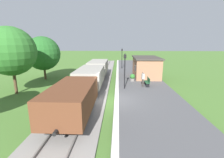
{
  "coord_description": "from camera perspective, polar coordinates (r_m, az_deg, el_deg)",
  "views": [
    {
      "loc": [
        0.5,
        -12.71,
        5.05
      ],
      "look_at": [
        -0.05,
        1.35,
        1.73
      ],
      "focal_mm": 25.19,
      "sensor_mm": 36.0,
      "label": 1
    }
  ],
  "objects": [
    {
      "name": "lamp_post_near",
      "position": [
        16.18,
        4.69,
        5.24
      ],
      "size": [
        0.28,
        0.28,
        3.7
      ],
      "color": "black",
      "rests_on": "platform_slab"
    },
    {
      "name": "lamp_post_far",
      "position": [
        29.16,
        3.64,
        8.83
      ],
      "size": [
        0.28,
        0.28,
        3.7
      ],
      "color": "black",
      "rests_on": "platform_slab"
    },
    {
      "name": "platform_slab",
      "position": [
        13.9,
        13.43,
        -7.87
      ],
      "size": [
        6.0,
        60.0,
        0.25
      ],
      "primitive_type": "cube",
      "color": "#4C4C4F",
      "rests_on": "ground"
    },
    {
      "name": "rail_near",
      "position": [
        13.78,
        -7.06,
        -7.48
      ],
      "size": [
        0.07,
        60.0,
        0.14
      ],
      "primitive_type": "cube",
      "color": "slate",
      "rests_on": "track_ballast"
    },
    {
      "name": "tree_trackside_mid",
      "position": [
        17.91,
        -32.9,
        8.42
      ],
      "size": [
        4.64,
        4.64,
        6.51
      ],
      "color": "#4C3823",
      "rests_on": "ground"
    },
    {
      "name": "ground_plane",
      "position": [
        13.69,
        -0.0,
        -8.38
      ],
      "size": [
        160.0,
        160.0,
        0.0
      ],
      "primitive_type": "plane",
      "color": "#47702D"
    },
    {
      "name": "station_hut",
      "position": [
        22.64,
        12.18,
        4.35
      ],
      "size": [
        3.5,
        5.8,
        2.78
      ],
      "color": "#9E6B4C",
      "rests_on": "platform_slab"
    },
    {
      "name": "rail_far",
      "position": [
        14.08,
        -12.9,
        -7.27
      ],
      "size": [
        0.07,
        60.0,
        0.14
      ],
      "primitive_type": "cube",
      "color": "slate",
      "rests_on": "track_ballast"
    },
    {
      "name": "tree_trackside_far",
      "position": [
        23.42,
        -23.76,
        8.48
      ],
      "size": [
        4.54,
        4.54,
        5.82
      ],
      "color": "#4C3823",
      "rests_on": "ground"
    },
    {
      "name": "potted_planter",
      "position": [
        19.87,
        7.46,
        0.59
      ],
      "size": [
        0.64,
        0.64,
        0.92
      ],
      "color": "slate",
      "rests_on": "platform_slab"
    },
    {
      "name": "bench_near_hut",
      "position": [
        18.01,
        12.75,
        -0.97
      ],
      "size": [
        0.42,
        1.5,
        0.91
      ],
      "color": "#1E4C2D",
      "rests_on": "platform_slab"
    },
    {
      "name": "track_ballast",
      "position": [
        13.96,
        -9.99,
        -7.89
      ],
      "size": [
        3.8,
        60.0,
        0.12
      ],
      "primitive_type": "cube",
      "color": "gray",
      "rests_on": "ground"
    },
    {
      "name": "platform_edge_stripe",
      "position": [
        13.58,
        1.7,
        -7.41
      ],
      "size": [
        0.36,
        60.0,
        0.01
      ],
      "primitive_type": "cube",
      "color": "silver",
      "rests_on": "platform_slab"
    },
    {
      "name": "person_waiting",
      "position": [
        17.5,
        11.16,
        0.25
      ],
      "size": [
        0.29,
        0.41,
        1.71
      ],
      "rotation": [
        0.0,
        0.0,
        3.27
      ],
      "color": "#38332D",
      "rests_on": "platform_slab"
    },
    {
      "name": "freight_train",
      "position": [
        16.64,
        -7.84,
        0.47
      ],
      "size": [
        2.5,
        19.4,
        2.12
      ],
      "color": "brown",
      "rests_on": "rail_near"
    }
  ]
}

